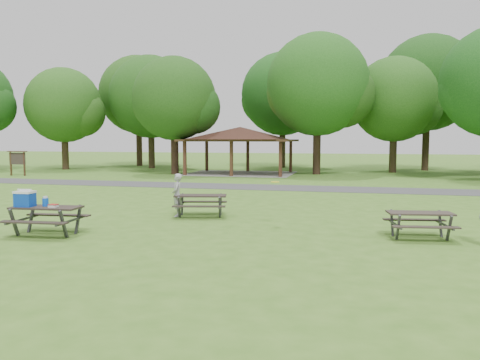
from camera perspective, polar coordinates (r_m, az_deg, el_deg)
name	(u,v)px	position (r m, az deg, el deg)	size (l,w,h in m)	color
ground	(173,236)	(13.67, -8.22, -6.77)	(160.00, 160.00, 0.00)	#417020
asphalt_path	(265,187)	(27.01, 3.10, -0.89)	(120.00, 3.20, 0.02)	#3F3F41
pavilion	(240,136)	(37.50, 0.02, 5.44)	(8.60, 7.01, 3.76)	#3E2016
notice_board	(17,158)	(39.44, -25.51, 2.38)	(1.60, 0.30, 1.88)	#3C2715
tree_row_b	(65,107)	(46.07, -20.58, 8.28)	(7.14, 6.80, 9.28)	#302115
tree_row_c	(152,99)	(45.71, -10.71, 9.63)	(8.19, 7.80, 10.67)	black
tree_row_d	(175,101)	(37.73, -7.90, 9.50)	(6.93, 6.60, 9.27)	black
tree_row_e	(319,88)	(37.74, 9.60, 11.02)	(8.40, 8.00, 11.02)	black
tree_row_f	(395,102)	(41.13, 18.42, 9.02)	(7.35, 7.00, 9.55)	black
tree_deep_a	(139,97)	(50.19, -12.17, 9.86)	(8.40, 8.00, 11.38)	#321F16
tree_deep_b	(284,97)	(46.12, 5.36, 10.09)	(8.40, 8.00, 11.13)	#332416
tree_deep_c	(429,86)	(45.05, 22.04, 10.59)	(8.82, 8.40, 11.90)	black
picnic_table_near	(40,208)	(14.77, -23.25, -3.15)	(2.10, 1.75, 1.37)	#2A221E
picnic_table_middle	(201,200)	(16.91, -4.84, -2.45)	(2.14, 1.87, 0.80)	black
picnic_table_far	(420,218)	(14.07, 21.08, -4.39)	(1.95, 1.66, 0.76)	#2F2722
frisbee_in_flight	(275,182)	(15.00, 4.30, -0.23)	(0.31, 0.31, 0.02)	yellow
frisbee_thrower	(177,195)	(16.92, -7.68, -1.84)	(0.56, 0.37, 1.55)	#A7A7AA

